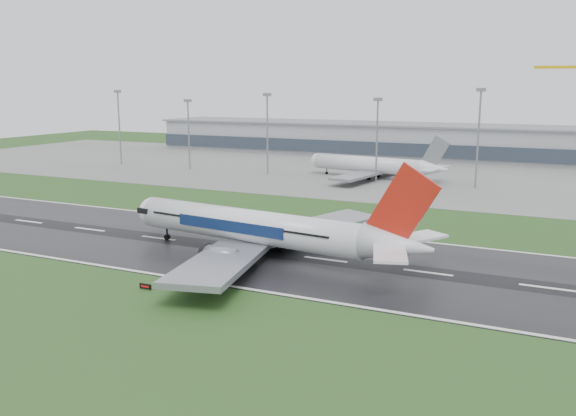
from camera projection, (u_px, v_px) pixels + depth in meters
The scene contains 12 objects.
ground at pixel (159, 238), 134.13m from camera, with size 520.00×520.00×0.00m, color #214519.
runway at pixel (159, 238), 134.12m from camera, with size 400.00×45.00×0.10m, color black.
apron at pixel (347, 170), 245.12m from camera, with size 400.00×130.00×0.08m, color slate.
terminal at pixel (388, 140), 296.93m from camera, with size 240.00×36.00×15.00m, color gray.
main_airliner at pixel (267, 208), 116.98m from camera, with size 67.06×63.86×19.80m, color silver, non-canonical shape.
parked_airliner at pixel (373, 156), 220.34m from camera, with size 55.75×51.90×16.34m, color silver, non-canonical shape.
runway_sign at pixel (145, 287), 100.10m from camera, with size 2.30×0.26×1.04m, color black, non-canonical shape.
floodmast_0 at pixel (120, 129), 259.49m from camera, with size 0.64×0.64×30.81m, color gray.
floodmast_1 at pixel (189, 136), 245.01m from camera, with size 0.64×0.64×27.24m, color gray.
floodmast_2 at pixel (267, 136), 229.81m from camera, with size 0.64×0.64×29.82m, color gray.
floodmast_3 at pixel (377, 142), 211.95m from camera, with size 0.64×0.64×28.41m, color gray.
floodmast_4 at pixel (478, 141), 197.34m from camera, with size 0.64×0.64×31.73m, color gray.
Camera 1 is at (81.34, -105.65, 33.11)m, focal length 37.53 mm.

